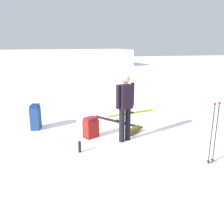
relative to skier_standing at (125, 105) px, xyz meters
The scene contains 10 objects.
ground_plane 1.03m from the skier_standing, 131.20° to the left, with size 80.00×80.00×0.00m, color white.
distant_snow_ridge 21.73m from the skier_standing, 96.58° to the left, with size 18.87×5.00×1.77m, color white.
skier_standing is the anchor object (origin of this frame).
ski_pair_near 2.73m from the skier_standing, 67.75° to the left, with size 1.88×0.62×0.05m.
ski_pair_far 1.83m from the skier_standing, 82.24° to the left, with size 1.27×1.60×0.05m.
backpack_large_dark 2.76m from the skier_standing, 146.28° to the left, with size 0.31×0.42×0.72m.
backpack_bright 1.14m from the skier_standing, 150.77° to the left, with size 0.44×0.40×0.55m.
ski_poles_planted_near 2.13m from the skier_standing, 49.72° to the right, with size 0.20×0.11×1.31m.
sleeping_mat_rolled 1.04m from the skier_standing, 48.87° to the left, with size 0.18×0.18×0.55m, color brown.
thermos_bottle 1.52m from the skier_standing, 160.92° to the right, with size 0.07×0.07×0.26m, color black.
Camera 1 is at (-1.48, -5.89, 2.40)m, focal length 39.18 mm.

